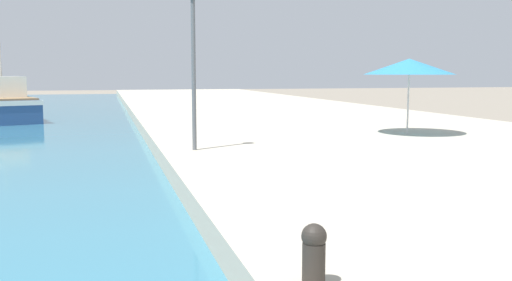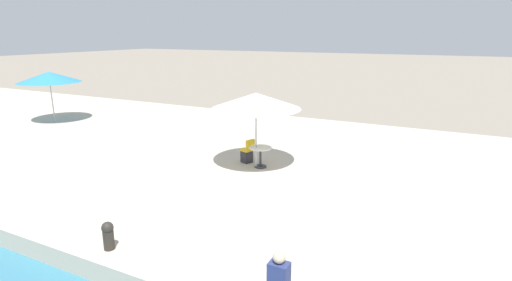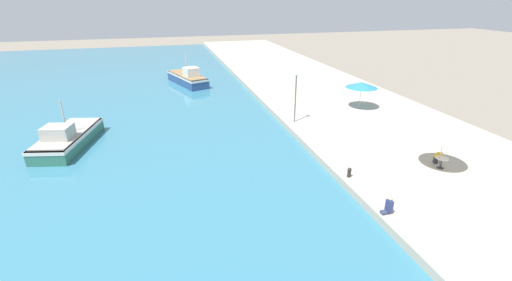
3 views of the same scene
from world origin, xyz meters
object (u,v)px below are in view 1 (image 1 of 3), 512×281
object	(u,v)px
fishing_boat_mid	(3,105)
lamppost	(193,40)
cafe_umbrella_white	(409,67)
mooring_bollard	(314,253)

from	to	relation	value
fishing_boat_mid	lamppost	xyz separation A→B (m)	(8.05, -19.06, 2.73)
cafe_umbrella_white	mooring_bollard	world-z (taller)	cafe_umbrella_white
cafe_umbrella_white	fishing_boat_mid	bearing A→B (deg)	133.44
cafe_umbrella_white	lamppost	bearing A→B (deg)	-164.85
cafe_umbrella_white	lamppost	xyz separation A→B (m)	(-7.96, -2.15, 0.70)
fishing_boat_mid	mooring_bollard	size ratio (longest dim) A/B	13.18
mooring_bollard	cafe_umbrella_white	bearing A→B (deg)	56.87
fishing_boat_mid	cafe_umbrella_white	xyz separation A→B (m)	(16.01, -16.90, 2.03)
mooring_bollard	fishing_boat_mid	bearing A→B (deg)	104.42
mooring_bollard	lamppost	xyz separation A→B (m)	(0.41, 10.66, 2.74)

